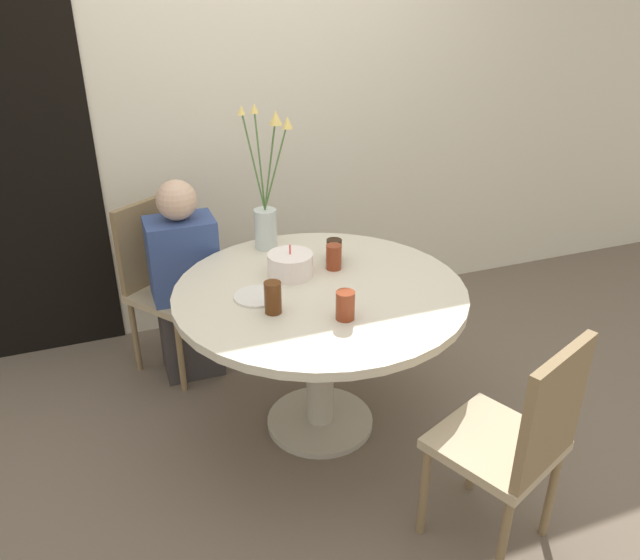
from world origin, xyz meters
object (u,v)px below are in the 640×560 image
at_px(chair_far_back, 518,438).
at_px(drink_glass_1, 334,257).
at_px(chair_near_front, 164,277).
at_px(person_guest, 186,287).
at_px(drink_glass_2, 345,305).
at_px(flower_vase, 266,210).
at_px(side_plate, 257,296).
at_px(birthday_cake, 290,265).
at_px(drink_glass_0, 334,250).
at_px(drink_glass_3, 273,298).

xyz_separation_m(chair_far_back, drink_glass_1, (-0.26, 1.08, 0.28)).
distance_m(chair_near_front, person_guest, 0.16).
bearing_deg(drink_glass_1, drink_glass_2, -106.27).
bearing_deg(flower_vase, side_plate, -111.28).
xyz_separation_m(chair_near_front, flower_vase, (0.49, -0.30, 0.42)).
bearing_deg(side_plate, flower_vase, 68.72).
bearing_deg(drink_glass_2, chair_near_front, 118.05).
distance_m(birthday_cake, drink_glass_2, 0.46).
bearing_deg(birthday_cake, drink_glass_0, 19.54).
bearing_deg(flower_vase, drink_glass_2, -83.68).
distance_m(drink_glass_1, person_guest, 0.86).
xyz_separation_m(side_plate, person_guest, (-0.21, 0.67, -0.24)).
distance_m(chair_far_back, person_guest, 1.83).
bearing_deg(drink_glass_2, drink_glass_3, 149.33).
height_order(drink_glass_1, drink_glass_3, drink_glass_3).
xyz_separation_m(chair_near_front, drink_glass_1, (0.71, -0.65, 0.28)).
height_order(birthday_cake, drink_glass_3, birthday_cake).
xyz_separation_m(chair_far_back, flower_vase, (-0.48, 1.43, 0.42)).
relative_size(birthday_cake, drink_glass_0, 2.02).
height_order(chair_far_back, person_guest, person_guest).
relative_size(chair_far_back, birthday_cake, 4.47).
distance_m(chair_near_front, drink_glass_0, 0.97).
bearing_deg(chair_near_front, drink_glass_1, -77.84).
xyz_separation_m(drink_glass_0, drink_glass_1, (-0.04, -0.09, 0.01)).
distance_m(birthday_cake, person_guest, 0.71).
distance_m(drink_glass_0, drink_glass_1, 0.10).
relative_size(chair_far_back, drink_glass_0, 9.05).
bearing_deg(drink_glass_2, chair_far_back, -58.41).
distance_m(drink_glass_3, person_guest, 0.90).
xyz_separation_m(drink_glass_0, drink_glass_3, (-0.42, -0.39, 0.02)).
bearing_deg(drink_glass_2, birthday_cake, 99.96).
bearing_deg(drink_glass_1, drink_glass_0, 67.32).
bearing_deg(drink_glass_1, person_guest, 140.21).
distance_m(chair_far_back, drink_glass_2, 0.80).
bearing_deg(chair_near_front, chair_far_back, -96.29).
bearing_deg(chair_far_back, chair_near_front, -83.71).
xyz_separation_m(chair_near_front, drink_glass_0, (0.75, -0.55, 0.27)).
distance_m(chair_far_back, side_plate, 1.17).
xyz_separation_m(side_plate, drink_glass_1, (0.41, 0.15, 0.05)).
bearing_deg(person_guest, flower_vase, -23.46).
bearing_deg(chair_far_back, drink_glass_1, -99.56).
relative_size(birthday_cake, drink_glass_3, 1.53).
height_order(chair_far_back, drink_glass_2, chair_far_back).
xyz_separation_m(chair_near_front, side_plate, (0.30, -0.80, 0.22)).
bearing_deg(drink_glass_1, chair_far_back, -76.47).
bearing_deg(drink_glass_1, flower_vase, 122.51).
distance_m(birthday_cake, drink_glass_0, 0.26).
xyz_separation_m(side_plate, drink_glass_0, (0.45, 0.24, 0.05)).
xyz_separation_m(drink_glass_2, person_guest, (-0.49, 0.96, -0.29)).
relative_size(flower_vase, drink_glass_3, 5.24).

